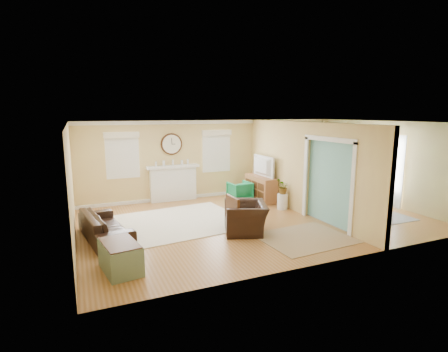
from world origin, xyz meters
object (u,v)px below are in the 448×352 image
at_px(eames_chair, 246,218).
at_px(dining_table, 344,200).
at_px(sofa, 105,226).
at_px(credenza, 261,188).
at_px(green_chair, 240,191).

bearing_deg(eames_chair, dining_table, 119.06).
bearing_deg(eames_chair, sofa, -84.38).
bearing_deg(credenza, green_chair, 160.22).
xyz_separation_m(sofa, eames_chair, (3.16, -0.84, 0.06)).
height_order(eames_chair, dining_table, eames_chair).
relative_size(credenza, dining_table, 0.80).
bearing_deg(credenza, sofa, -160.75).
height_order(sofa, dining_table, dining_table).
distance_m(green_chair, dining_table, 3.25).
relative_size(eames_chair, green_chair, 1.61).
bearing_deg(dining_table, eames_chair, 113.13).
xyz_separation_m(eames_chair, credenza, (1.85, 2.59, 0.04)).
distance_m(sofa, dining_table, 6.66).
distance_m(credenza, dining_table, 2.64).
height_order(sofa, green_chair, green_chair).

